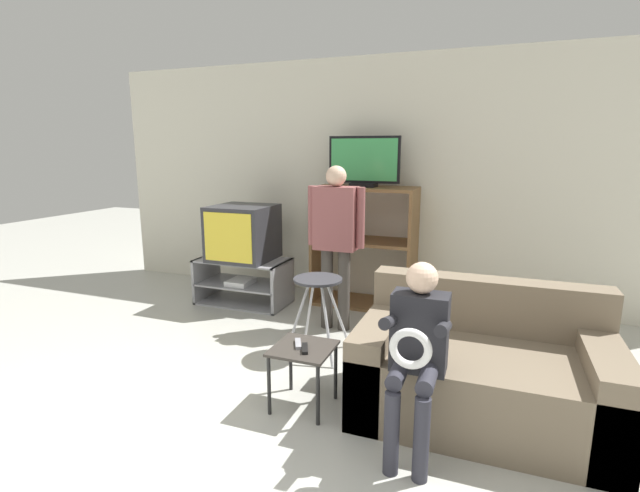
% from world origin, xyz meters
% --- Properties ---
extents(wall_back, '(6.40, 0.06, 2.60)m').
position_xyz_m(wall_back, '(0.00, 3.63, 1.30)').
color(wall_back, silver).
rests_on(wall_back, ground_plane).
extents(tv_stand, '(0.97, 0.52, 0.49)m').
position_xyz_m(tv_stand, '(-1.21, 2.88, 0.24)').
color(tv_stand, '#939399').
rests_on(tv_stand, ground_plane).
extents(television_main, '(0.62, 0.62, 0.58)m').
position_xyz_m(television_main, '(-1.20, 2.89, 0.77)').
color(television_main, '#2D2D33').
rests_on(television_main, tv_stand).
extents(media_shelf, '(1.06, 0.51, 1.26)m').
position_xyz_m(media_shelf, '(0.01, 3.30, 0.64)').
color(media_shelf, brown).
rests_on(media_shelf, ground_plane).
extents(television_flat, '(0.74, 0.20, 0.51)m').
position_xyz_m(television_flat, '(0.00, 3.29, 1.51)').
color(television_flat, black).
rests_on(television_flat, media_shelf).
extents(folding_stool, '(0.43, 0.46, 0.64)m').
position_xyz_m(folding_stool, '(-0.00, 1.98, 0.53)').
color(folding_stool, '#B7B7BC').
rests_on(folding_stool, ground_plane).
extents(snack_table, '(0.38, 0.38, 0.41)m').
position_xyz_m(snack_table, '(0.20, 1.19, 0.35)').
color(snack_table, '#38332D').
rests_on(snack_table, ground_plane).
extents(remote_control_black, '(0.09, 0.15, 0.02)m').
position_xyz_m(remote_control_black, '(0.23, 1.16, 0.42)').
color(remote_control_black, black).
rests_on(remote_control_black, snack_table).
extents(remote_control_white, '(0.09, 0.15, 0.02)m').
position_xyz_m(remote_control_white, '(0.16, 1.21, 0.42)').
color(remote_control_white, gray).
rests_on(remote_control_white, snack_table).
extents(couch, '(1.49, 0.90, 0.81)m').
position_xyz_m(couch, '(1.27, 1.50, 0.29)').
color(couch, '#756651').
rests_on(couch, ground_plane).
extents(person_standing_adult, '(0.53, 0.20, 1.50)m').
position_xyz_m(person_standing_adult, '(-0.04, 2.54, 0.91)').
color(person_standing_adult, '#3D3833').
rests_on(person_standing_adult, ground_plane).
extents(person_seated_child, '(0.33, 0.43, 1.06)m').
position_xyz_m(person_seated_child, '(0.94, 0.99, 0.63)').
color(person_seated_child, '#2D2D38').
rests_on(person_seated_child, ground_plane).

